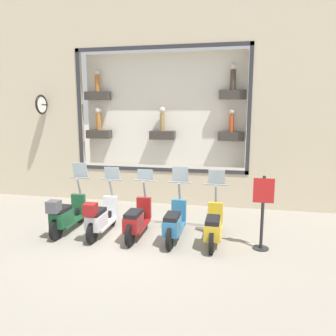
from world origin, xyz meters
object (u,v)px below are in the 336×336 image
Objects in this scene: scooter_green_4 at (66,215)px; scooter_teal_1 at (174,223)px; scooter_yellow_0 at (213,226)px; scooter_white_3 at (100,217)px; scooter_red_2 at (137,220)px; shop_sign_post at (263,210)px.

scooter_teal_1 is at bearing -88.77° from scooter_green_4.
scooter_yellow_0 is 2.80m from scooter_white_3.
scooter_red_2 is 1.87m from scooter_green_4.
scooter_white_3 is 3.91m from shop_sign_post.
scooter_yellow_0 is 1.19m from shop_sign_post.
scooter_teal_1 is (0.01, 0.93, 0.02)m from scooter_yellow_0.
scooter_red_2 is at bearing 88.38° from shop_sign_post.
scooter_green_4 is at bearing 90.84° from scooter_yellow_0.
scooter_teal_1 is 1.87m from scooter_white_3.
scooter_yellow_0 is 0.99× the size of scooter_teal_1.
scooter_white_3 reaches higher than scooter_red_2.
scooter_red_2 is at bearing 89.91° from scooter_yellow_0.
scooter_white_3 is (-0.07, 1.87, 0.03)m from scooter_teal_1.
shop_sign_post is at bearing -90.30° from scooter_green_4.
scooter_white_3 is at bearing 89.70° from shop_sign_post.
scooter_white_3 is 1.07× the size of shop_sign_post.
shop_sign_post reaches higher than scooter_white_3.
scooter_teal_1 is at bearing -89.87° from scooter_red_2.
scooter_green_4 is (0.00, 0.93, 0.01)m from scooter_white_3.
shop_sign_post is (-0.08, -2.95, 0.47)m from scooter_red_2.
scooter_yellow_0 is 1.00× the size of scooter_white_3.
scooter_white_3 is (-0.06, 2.80, 0.05)m from scooter_yellow_0.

